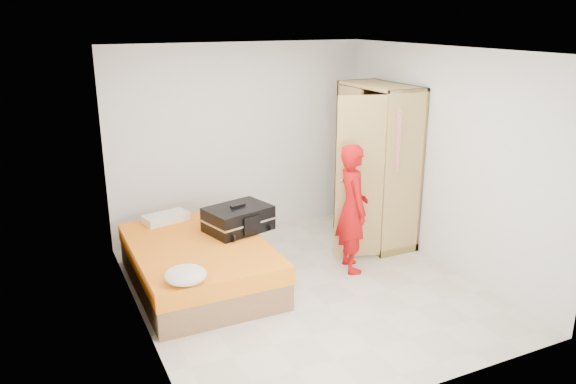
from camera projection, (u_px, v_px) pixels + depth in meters
name	position (u px, v px, depth m)	size (l,w,h in m)	color
room	(308.00, 177.00, 5.91)	(4.00, 4.02, 2.60)	beige
bed	(199.00, 264.00, 6.32)	(1.42, 2.02, 0.50)	olive
wardrobe	(375.00, 169.00, 7.34)	(1.15, 1.20, 2.10)	tan
person	(353.00, 208.00, 6.56)	(0.56, 0.37, 1.54)	red
suitcase	(238.00, 219.00, 6.59)	(0.85, 0.71, 0.32)	black
round_cushion	(186.00, 275.00, 5.31)	(0.40, 0.40, 0.15)	white
pillow	(166.00, 218.00, 6.90)	(0.54, 0.27, 0.10)	white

